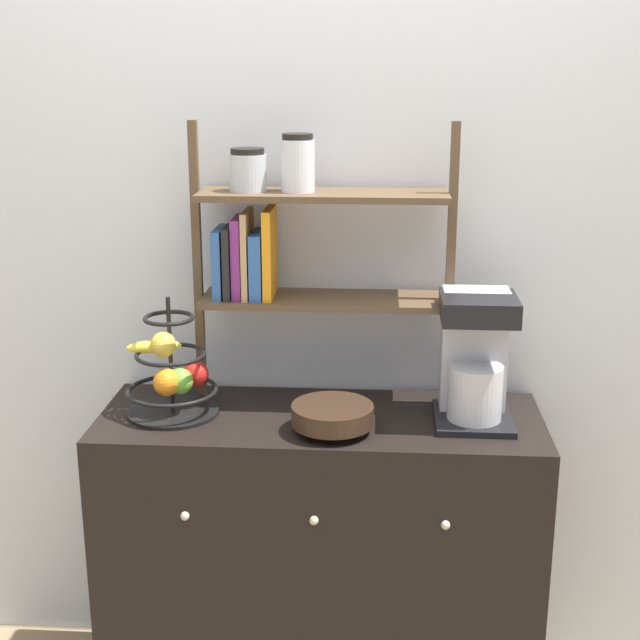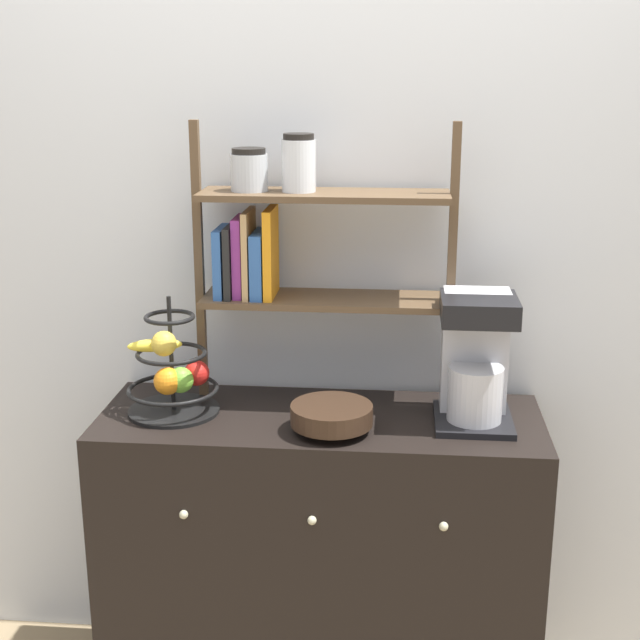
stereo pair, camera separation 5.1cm
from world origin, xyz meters
The scene contains 6 objects.
wall_back centered at (0.00, 0.49, 1.30)m, with size 7.00×0.05×2.60m, color silver.
sideboard centered at (0.00, 0.22, 0.45)m, with size 1.23×0.47×0.89m.
coffee_maker centered at (0.42, 0.24, 1.07)m, with size 0.21×0.24×0.36m.
fruit_stand centered at (-0.41, 0.21, 1.00)m, with size 0.26×0.26×0.34m.
wooden_bowl centered at (0.04, 0.12, 0.93)m, with size 0.22×0.22×0.07m.
shelf_hutch centered at (-0.10, 0.35, 1.37)m, with size 0.73×0.20×0.80m.
Camera 2 is at (0.21, -2.07, 1.83)m, focal length 50.00 mm.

